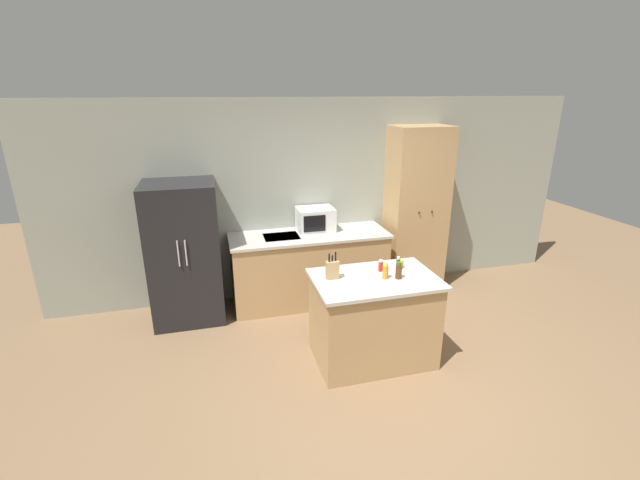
{
  "coord_description": "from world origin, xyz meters",
  "views": [
    {
      "loc": [
        -1.49,
        -3.08,
        2.68
      ],
      "look_at": [
        -0.3,
        1.4,
        1.05
      ],
      "focal_mm": 24.0,
      "sensor_mm": 36.0,
      "label": 1
    }
  ],
  "objects_px": {
    "knife_block": "(332,270)",
    "spice_bottle_tall_dark": "(385,271)",
    "refrigerator": "(185,253)",
    "spice_bottle_amber_oil": "(401,264)",
    "spice_bottle_green_herb": "(399,271)",
    "microwave": "(315,219)",
    "spice_bottle_pale_salt": "(381,266)",
    "pantry_cabinet": "(416,210)",
    "spice_bottle_short_red": "(398,264)"
  },
  "relations": [
    {
      "from": "knife_block",
      "to": "spice_bottle_tall_dark",
      "type": "relative_size",
      "value": 1.68
    },
    {
      "from": "refrigerator",
      "to": "knife_block",
      "type": "bearing_deg",
      "value": -42.65
    },
    {
      "from": "spice_bottle_amber_oil",
      "to": "spice_bottle_green_herb",
      "type": "bearing_deg",
      "value": -120.29
    },
    {
      "from": "refrigerator",
      "to": "spice_bottle_green_herb",
      "type": "bearing_deg",
      "value": -35.72
    },
    {
      "from": "microwave",
      "to": "spice_bottle_amber_oil",
      "type": "height_order",
      "value": "microwave"
    },
    {
      "from": "spice_bottle_tall_dark",
      "to": "spice_bottle_amber_oil",
      "type": "distance_m",
      "value": 0.34
    },
    {
      "from": "spice_bottle_green_herb",
      "to": "spice_bottle_pale_salt",
      "type": "height_order",
      "value": "spice_bottle_green_herb"
    },
    {
      "from": "knife_block",
      "to": "spice_bottle_amber_oil",
      "type": "bearing_deg",
      "value": 5.84
    },
    {
      "from": "pantry_cabinet",
      "to": "spice_bottle_short_red",
      "type": "distance_m",
      "value": 1.7
    },
    {
      "from": "spice_bottle_short_red",
      "to": "spice_bottle_amber_oil",
      "type": "bearing_deg",
      "value": 43.79
    },
    {
      "from": "microwave",
      "to": "spice_bottle_short_red",
      "type": "bearing_deg",
      "value": -71.39
    },
    {
      "from": "spice_bottle_short_red",
      "to": "spice_bottle_amber_oil",
      "type": "distance_m",
      "value": 0.09
    },
    {
      "from": "microwave",
      "to": "spice_bottle_pale_salt",
      "type": "height_order",
      "value": "microwave"
    },
    {
      "from": "spice_bottle_tall_dark",
      "to": "refrigerator",
      "type": "bearing_deg",
      "value": 143.2
    },
    {
      "from": "spice_bottle_short_red",
      "to": "spice_bottle_green_herb",
      "type": "xyz_separation_m",
      "value": [
        -0.08,
        -0.18,
        0.01
      ]
    },
    {
      "from": "spice_bottle_amber_oil",
      "to": "spice_bottle_green_herb",
      "type": "distance_m",
      "value": 0.28
    },
    {
      "from": "spice_bottle_amber_oil",
      "to": "spice_bottle_green_herb",
      "type": "height_order",
      "value": "spice_bottle_green_herb"
    },
    {
      "from": "spice_bottle_amber_oil",
      "to": "spice_bottle_pale_salt",
      "type": "bearing_deg",
      "value": -174.01
    },
    {
      "from": "spice_bottle_short_red",
      "to": "spice_bottle_green_herb",
      "type": "bearing_deg",
      "value": -113.06
    },
    {
      "from": "refrigerator",
      "to": "spice_bottle_short_red",
      "type": "distance_m",
      "value": 2.53
    },
    {
      "from": "refrigerator",
      "to": "pantry_cabinet",
      "type": "xyz_separation_m",
      "value": [
        3.07,
        0.11,
        0.28
      ]
    },
    {
      "from": "pantry_cabinet",
      "to": "spice_bottle_green_herb",
      "type": "height_order",
      "value": "pantry_cabinet"
    },
    {
      "from": "microwave",
      "to": "spice_bottle_amber_oil",
      "type": "relative_size",
      "value": 5.16
    },
    {
      "from": "refrigerator",
      "to": "spice_bottle_tall_dark",
      "type": "height_order",
      "value": "refrigerator"
    },
    {
      "from": "knife_block",
      "to": "refrigerator",
      "type": "bearing_deg",
      "value": 137.35
    },
    {
      "from": "spice_bottle_amber_oil",
      "to": "pantry_cabinet",
      "type": "bearing_deg",
      "value": 58.08
    },
    {
      "from": "microwave",
      "to": "spice_bottle_green_herb",
      "type": "bearing_deg",
      "value": -75.72
    },
    {
      "from": "spice_bottle_pale_salt",
      "to": "spice_bottle_short_red",
      "type": "bearing_deg",
      "value": -11.65
    },
    {
      "from": "spice_bottle_amber_oil",
      "to": "microwave",
      "type": "bearing_deg",
      "value": 111.64
    },
    {
      "from": "refrigerator",
      "to": "microwave",
      "type": "xyz_separation_m",
      "value": [
        1.65,
        0.16,
        0.24
      ]
    },
    {
      "from": "spice_bottle_pale_salt",
      "to": "pantry_cabinet",
      "type": "bearing_deg",
      "value": 51.88
    },
    {
      "from": "refrigerator",
      "to": "spice_bottle_tall_dark",
      "type": "xyz_separation_m",
      "value": [
        1.95,
        -1.46,
        0.16
      ]
    },
    {
      "from": "spice_bottle_amber_oil",
      "to": "spice_bottle_pale_salt",
      "type": "distance_m",
      "value": 0.24
    },
    {
      "from": "spice_bottle_short_red",
      "to": "spice_bottle_pale_salt",
      "type": "distance_m",
      "value": 0.18
    },
    {
      "from": "spice_bottle_pale_salt",
      "to": "microwave",
      "type": "bearing_deg",
      "value": 102.57
    },
    {
      "from": "microwave",
      "to": "spice_bottle_green_herb",
      "type": "height_order",
      "value": "microwave"
    },
    {
      "from": "pantry_cabinet",
      "to": "spice_bottle_amber_oil",
      "type": "xyz_separation_m",
      "value": [
        -0.85,
        -1.36,
        -0.16
      ]
    },
    {
      "from": "pantry_cabinet",
      "to": "spice_bottle_amber_oil",
      "type": "relative_size",
      "value": 24.65
    },
    {
      "from": "refrigerator",
      "to": "pantry_cabinet",
      "type": "height_order",
      "value": "pantry_cabinet"
    },
    {
      "from": "spice_bottle_tall_dark",
      "to": "spice_bottle_green_herb",
      "type": "height_order",
      "value": "spice_bottle_green_herb"
    },
    {
      "from": "spice_bottle_tall_dark",
      "to": "spice_bottle_green_herb",
      "type": "relative_size",
      "value": 0.95
    },
    {
      "from": "knife_block",
      "to": "spice_bottle_pale_salt",
      "type": "height_order",
      "value": "knife_block"
    },
    {
      "from": "spice_bottle_tall_dark",
      "to": "spice_bottle_amber_oil",
      "type": "xyz_separation_m",
      "value": [
        0.27,
        0.21,
        -0.03
      ]
    },
    {
      "from": "spice_bottle_short_red",
      "to": "spice_bottle_pale_salt",
      "type": "xyz_separation_m",
      "value": [
        -0.18,
        0.04,
        -0.01
      ]
    },
    {
      "from": "pantry_cabinet",
      "to": "spice_bottle_tall_dark",
      "type": "xyz_separation_m",
      "value": [
        -1.11,
        -1.57,
        -0.12
      ]
    },
    {
      "from": "microwave",
      "to": "spice_bottle_short_red",
      "type": "distance_m",
      "value": 1.56
    },
    {
      "from": "spice_bottle_amber_oil",
      "to": "spice_bottle_tall_dark",
      "type": "bearing_deg",
      "value": -142.06
    },
    {
      "from": "refrigerator",
      "to": "spice_bottle_short_red",
      "type": "height_order",
      "value": "refrigerator"
    },
    {
      "from": "knife_block",
      "to": "spice_bottle_tall_dark",
      "type": "distance_m",
      "value": 0.52
    },
    {
      "from": "refrigerator",
      "to": "microwave",
      "type": "bearing_deg",
      "value": 5.64
    }
  ]
}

